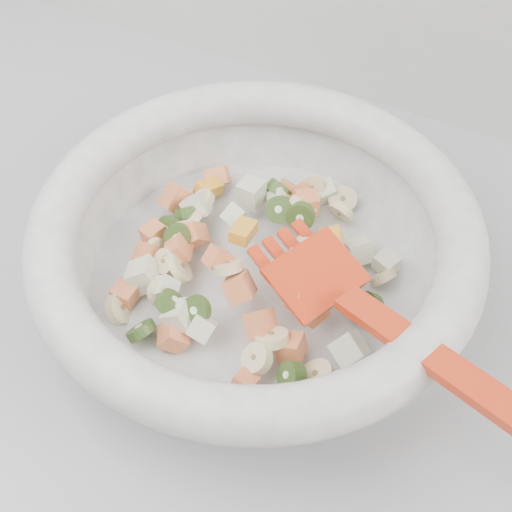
% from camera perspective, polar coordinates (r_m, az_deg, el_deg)
% --- Properties ---
extents(counter, '(2.00, 0.60, 0.90)m').
position_cam_1_polar(counter, '(1.04, 1.09, -17.28)').
color(counter, gray).
rests_on(counter, ground).
extents(mixing_bowl, '(0.48, 0.37, 0.13)m').
position_cam_1_polar(mixing_bowl, '(0.59, 0.03, 0.56)').
color(mixing_bowl, silver).
rests_on(mixing_bowl, counter).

